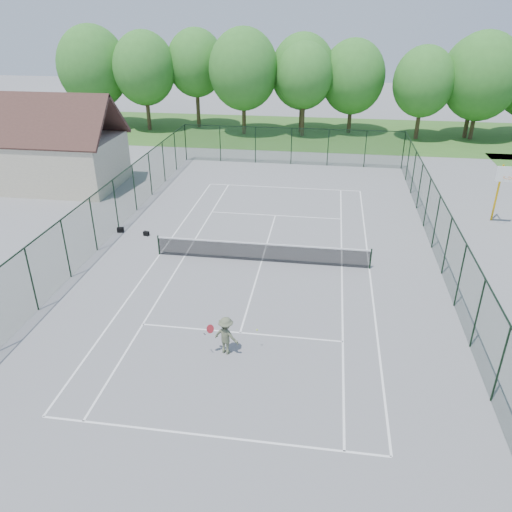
% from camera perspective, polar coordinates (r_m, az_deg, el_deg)
% --- Properties ---
extents(ground, '(140.00, 140.00, 0.00)m').
position_cam_1_polar(ground, '(25.86, 0.65, -0.61)').
color(ground, gray).
rests_on(ground, ground).
extents(grass_far, '(80.00, 16.00, 0.01)m').
position_cam_1_polar(grass_far, '(54.18, 5.10, 13.93)').
color(grass_far, '#3C6E28').
rests_on(grass_far, ground).
extents(court_lines, '(11.05, 23.85, 0.01)m').
position_cam_1_polar(court_lines, '(25.86, 0.65, -0.60)').
color(court_lines, white).
rests_on(court_lines, ground).
extents(tennis_net, '(11.08, 0.08, 1.10)m').
position_cam_1_polar(tennis_net, '(25.60, 0.65, 0.54)').
color(tennis_net, black).
rests_on(tennis_net, ground).
extents(fence_enclosure, '(18.05, 36.05, 3.02)m').
position_cam_1_polar(fence_enclosure, '(25.18, 0.66, 2.55)').
color(fence_enclosure, '#17371D').
rests_on(fence_enclosure, ground).
extents(utility_building, '(8.60, 6.27, 6.63)m').
position_cam_1_polar(utility_building, '(38.91, -21.69, 11.86)').
color(utility_building, beige).
rests_on(utility_building, ground).
extents(tree_line_far, '(39.40, 6.40, 9.70)m').
position_cam_1_polar(tree_line_far, '(53.19, 5.37, 20.23)').
color(tree_line_far, '#473721').
rests_on(tree_line_far, ground).
extents(basketball_goal, '(1.20, 1.43, 3.65)m').
position_cam_1_polar(basketball_goal, '(32.97, 26.35, 7.53)').
color(basketball_goal, '#CE9708').
rests_on(basketball_goal, ground).
extents(sports_bag_a, '(0.40, 0.27, 0.30)m').
position_cam_1_polar(sports_bag_a, '(30.22, -15.23, 2.90)').
color(sports_bag_a, black).
rests_on(sports_bag_a, ground).
extents(sports_bag_b, '(0.36, 0.27, 0.25)m').
position_cam_1_polar(sports_bag_b, '(29.43, -12.43, 2.53)').
color(sports_bag_b, black).
rests_on(sports_bag_b, ground).
extents(tennis_player, '(2.03, 0.89, 1.55)m').
position_cam_1_polar(tennis_player, '(18.99, -3.44, -9.06)').
color(tennis_player, '#596045').
rests_on(tennis_player, ground).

